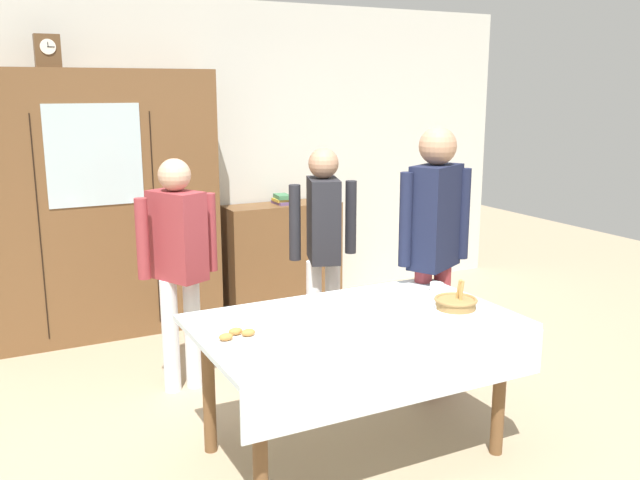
% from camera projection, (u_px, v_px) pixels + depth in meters
% --- Properties ---
extents(ground_plane, '(12.00, 12.00, 0.00)m').
position_uv_depth(ground_plane, '(336.00, 436.00, 3.98)').
color(ground_plane, tan).
rests_on(ground_plane, ground).
extents(back_wall, '(6.40, 0.10, 2.70)m').
position_uv_depth(back_wall, '(192.00, 160.00, 5.99)').
color(back_wall, silver).
rests_on(back_wall, ground).
extents(dining_table, '(1.67, 1.02, 0.77)m').
position_uv_depth(dining_table, '(357.00, 340.00, 3.63)').
color(dining_table, brown).
rests_on(dining_table, ground).
extents(wall_cabinet, '(1.93, 0.46, 2.11)m').
position_uv_depth(wall_cabinet, '(93.00, 206.00, 5.40)').
color(wall_cabinet, brown).
rests_on(wall_cabinet, ground).
extents(mantel_clock, '(0.18, 0.11, 0.24)m').
position_uv_depth(mantel_clock, '(47.00, 51.00, 5.03)').
color(mantel_clock, brown).
rests_on(mantel_clock, wall_cabinet).
extents(bookshelf_low, '(1.06, 0.35, 0.94)m').
position_uv_depth(bookshelf_low, '(283.00, 255.00, 6.30)').
color(bookshelf_low, brown).
rests_on(bookshelf_low, ground).
extents(book_stack, '(0.15, 0.21, 0.09)m').
position_uv_depth(book_stack, '(282.00, 199.00, 6.19)').
color(book_stack, '#664C7A').
rests_on(book_stack, bookshelf_low).
extents(tea_cup_center, '(0.13, 0.13, 0.06)m').
position_uv_depth(tea_cup_center, '(320.00, 330.00, 3.39)').
color(tea_cup_center, silver).
rests_on(tea_cup_center, dining_table).
extents(tea_cup_front_edge, '(0.13, 0.13, 0.06)m').
position_uv_depth(tea_cup_front_edge, '(353.00, 310.00, 3.70)').
color(tea_cup_front_edge, white).
rests_on(tea_cup_front_edge, dining_table).
extents(tea_cup_far_right, '(0.13, 0.13, 0.06)m').
position_uv_depth(tea_cup_far_right, '(402.00, 300.00, 3.88)').
color(tea_cup_far_right, white).
rests_on(tea_cup_far_right, dining_table).
extents(tea_cup_mid_left, '(0.13, 0.13, 0.06)m').
position_uv_depth(tea_cup_mid_left, '(427.00, 311.00, 3.69)').
color(tea_cup_mid_left, white).
rests_on(tea_cup_mid_left, dining_table).
extents(tea_cup_near_right, '(0.13, 0.13, 0.06)m').
position_uv_depth(tea_cup_near_right, '(436.00, 288.00, 4.10)').
color(tea_cup_near_right, silver).
rests_on(tea_cup_near_right, dining_table).
extents(tea_cup_mid_right, '(0.13, 0.13, 0.06)m').
position_uv_depth(tea_cup_mid_right, '(243.00, 316.00, 3.61)').
color(tea_cup_mid_right, white).
rests_on(tea_cup_mid_right, dining_table).
extents(bread_basket, '(0.24, 0.24, 0.16)m').
position_uv_depth(bread_basket, '(456.00, 302.00, 3.81)').
color(bread_basket, '#9E7542').
rests_on(bread_basket, dining_table).
extents(pastry_plate, '(0.28, 0.28, 0.05)m').
position_uv_depth(pastry_plate, '(238.00, 338.00, 3.33)').
color(pastry_plate, white).
rests_on(pastry_plate, dining_table).
extents(spoon_center, '(0.12, 0.02, 0.01)m').
position_uv_depth(spoon_center, '(461.00, 327.00, 3.51)').
color(spoon_center, silver).
rests_on(spoon_center, dining_table).
extents(spoon_far_right, '(0.12, 0.02, 0.01)m').
position_uv_depth(spoon_far_right, '(280.00, 352.00, 3.18)').
color(spoon_far_right, silver).
rests_on(spoon_far_right, dining_table).
extents(spoon_near_left, '(0.12, 0.02, 0.01)m').
position_uv_depth(spoon_near_left, '(360.00, 299.00, 3.97)').
color(spoon_near_left, silver).
rests_on(spoon_near_left, dining_table).
extents(person_beside_shelf, '(0.52, 0.41, 1.56)m').
position_uv_depth(person_beside_shelf, '(323.00, 236.00, 4.83)').
color(person_beside_shelf, silver).
rests_on(person_beside_shelf, ground).
extents(person_behind_table_right, '(0.52, 0.34, 1.74)m').
position_uv_depth(person_behind_table_right, '(434.00, 235.00, 4.31)').
color(person_behind_table_right, '#933338').
rests_on(person_behind_table_right, ground).
extents(person_by_cabinet, '(0.52, 0.41, 1.54)m').
position_uv_depth(person_by_cabinet, '(178.00, 254.00, 4.41)').
color(person_by_cabinet, silver).
rests_on(person_by_cabinet, ground).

